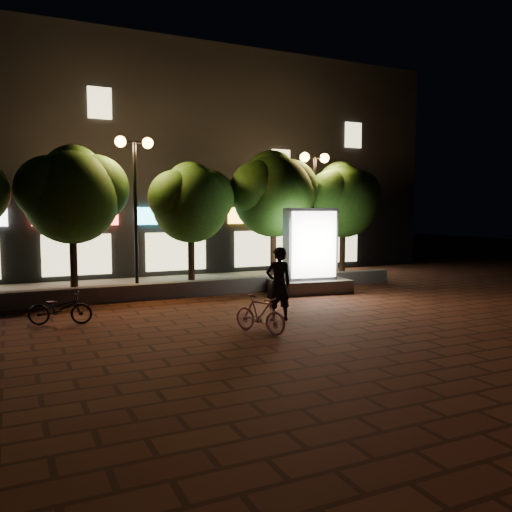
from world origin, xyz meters
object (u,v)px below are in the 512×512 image
scooter_pink (260,314)px  scooter_parked (60,308)px  tree_left (73,191)px  tree_far_right (343,197)px  rider (279,284)px  street_lamp_right (314,183)px  ad_kiosk (310,259)px  tree_mid (191,200)px  tree_right (274,191)px  street_lamp_left (135,174)px

scooter_pink → scooter_parked: (-4.10, 2.90, -0.03)m
tree_left → tree_far_right: bearing=-0.0°
scooter_pink → rider: 1.54m
street_lamp_right → ad_kiosk: bearing=-124.3°
tree_mid → street_lamp_right: 5.00m
ad_kiosk → rider: 4.75m
tree_right → tree_far_right: (3.20, -0.00, -0.20)m
tree_far_right → ad_kiosk: size_ratio=1.64×
street_lamp_left → street_lamp_right: size_ratio=1.04×
ad_kiosk → scooter_parked: 8.44m
ad_kiosk → tree_far_right: bearing=39.2°
tree_far_right → rider: size_ratio=2.50×
tree_far_right → street_lamp_right: (-1.55, -0.26, 0.53)m
tree_far_right → rider: (-6.21, -6.11, -2.42)m
tree_left → tree_right: tree_right is taller
scooter_parked → street_lamp_right: bearing=-50.7°
tree_left → tree_mid: (4.00, -0.00, -0.23)m
tree_left → scooter_parked: (-0.83, -4.22, -3.04)m
tree_far_right → tree_left: bearing=180.0°
tree_right → ad_kiosk: size_ratio=1.74×
street_lamp_left → ad_kiosk: size_ratio=1.78×
street_lamp_left → scooter_pink: size_ratio=3.57×
tree_mid → scooter_pink: (-0.73, -7.13, -2.78)m
street_lamp_right → ad_kiosk: 3.86m
tree_left → tree_right: size_ratio=0.97×
tree_right → tree_far_right: size_ratio=1.06×
tree_far_right → street_lamp_right: bearing=-170.4°
ad_kiosk → scooter_parked: ad_kiosk is taller
tree_left → scooter_pink: (3.27, -7.13, -3.01)m
street_lamp_left → tree_far_right: bearing=1.8°
scooter_pink → street_lamp_left: bearing=75.2°
street_lamp_right → scooter_pink: bearing=-129.6°
street_lamp_left → rider: size_ratio=2.72×
tree_far_right → street_lamp_left: street_lamp_left is taller
tree_far_right → scooter_parked: 12.45m
tree_right → scooter_parked: tree_right is taller
scooter_pink → scooter_parked: 5.03m
tree_mid → scooter_pink: bearing=-95.8°
tree_left → tree_mid: tree_left is taller
tree_mid → tree_left: bearing=180.0°
tree_right → tree_far_right: 3.20m
tree_mid → tree_right: bearing=0.0°
tree_far_right → scooter_parked: bearing=-159.6°
tree_left → ad_kiosk: size_ratio=1.68×
ad_kiosk → rider: ad_kiosk is taller
street_lamp_left → tree_right: bearing=2.8°
tree_mid → tree_right: 3.32m
street_lamp_left → scooter_parked: (-2.78, -3.96, -3.62)m
tree_right → street_lamp_right: bearing=-9.1°
tree_mid → street_lamp_left: 2.22m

